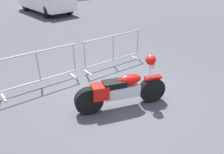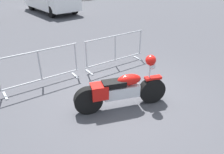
% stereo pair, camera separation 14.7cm
% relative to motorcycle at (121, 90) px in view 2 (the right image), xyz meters
% --- Properties ---
extents(ground_plane, '(120.00, 120.00, 0.00)m').
position_rel_motorcycle_xyz_m(ground_plane, '(0.23, 0.38, -0.49)').
color(ground_plane, '#424247').
extents(motorcycle, '(2.22, 0.85, 1.28)m').
position_rel_motorcycle_xyz_m(motorcycle, '(0.00, 0.00, 0.00)').
color(motorcycle, black).
rests_on(motorcycle, ground).
extents(crowd_barrier_near, '(2.29, 0.48, 1.07)m').
position_rel_motorcycle_xyz_m(crowd_barrier_near, '(-1.26, 2.10, 0.07)').
color(crowd_barrier_near, '#9EA0A5').
rests_on(crowd_barrier_near, ground).
extents(crowd_barrier_far, '(2.29, 0.48, 1.07)m').
position_rel_motorcycle_xyz_m(crowd_barrier_far, '(1.26, 2.10, 0.07)').
color(crowd_barrier_far, '#9EA0A5').
rests_on(crowd_barrier_far, ground).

